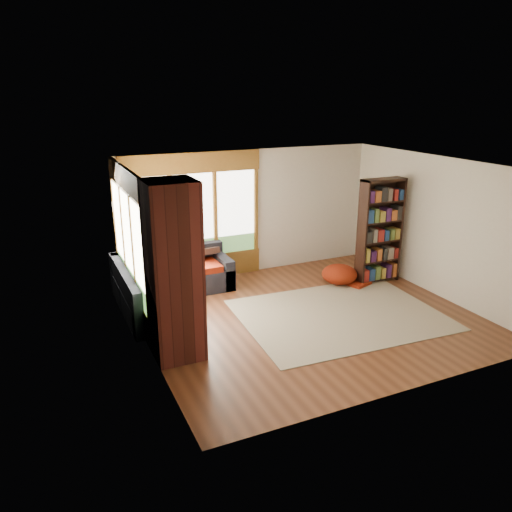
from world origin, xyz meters
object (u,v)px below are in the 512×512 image
object	(u,v)px
dog_tan	(169,256)
dog_brindle	(154,276)
pouf	(339,274)
brick_chimney	(174,272)
sectional_sofa	(170,284)
bookshelf	(380,231)
area_rug	(340,315)

from	to	relation	value
dog_tan	dog_brindle	world-z (taller)	dog_tan
dog_brindle	pouf	bearing A→B (deg)	-117.15
brick_chimney	dog_brindle	xyz separation A→B (m)	(0.03, 1.40, -0.55)
sectional_sofa	bookshelf	world-z (taller)	bookshelf
area_rug	pouf	distance (m)	1.55
area_rug	brick_chimney	bearing A→B (deg)	-176.99
brick_chimney	bookshelf	world-z (taller)	brick_chimney
brick_chimney	sectional_sofa	distance (m)	2.32
area_rug	bookshelf	distance (m)	2.19
sectional_sofa	bookshelf	xyz separation A→B (m)	(4.09, -0.82, 0.75)
pouf	dog_brindle	bearing A→B (deg)	-179.38
area_rug	dog_brindle	size ratio (longest dim) A/B	3.89
sectional_sofa	area_rug	xyz separation A→B (m)	(2.49, -1.89, -0.30)
sectional_sofa	area_rug	world-z (taller)	sectional_sofa
bookshelf	pouf	xyz separation A→B (m)	(-0.76, 0.21, -0.85)
pouf	dog_brindle	xyz separation A→B (m)	(-3.75, -0.04, 0.55)
pouf	dog_brindle	size ratio (longest dim) A/B	0.81
pouf	dog_brindle	world-z (taller)	dog_brindle
bookshelf	dog_tan	bearing A→B (deg)	167.79
brick_chimney	pouf	distance (m)	4.19
pouf	dog_brindle	distance (m)	3.79
brick_chimney	sectional_sofa	world-z (taller)	brick_chimney
sectional_sofa	bookshelf	size ratio (longest dim) A/B	1.04
pouf	area_rug	bearing A→B (deg)	-123.04
pouf	bookshelf	bearing A→B (deg)	-15.45
bookshelf	dog_brindle	distance (m)	4.53
sectional_sofa	bookshelf	bearing A→B (deg)	-12.25
dog_brindle	area_rug	bearing A→B (deg)	-140.91
sectional_sofa	area_rug	bearing A→B (deg)	-38.16
sectional_sofa	dog_tan	xyz separation A→B (m)	(0.02, 0.06, 0.52)
sectional_sofa	pouf	distance (m)	3.39
brick_chimney	area_rug	bearing A→B (deg)	3.01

